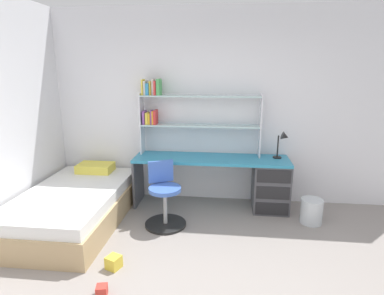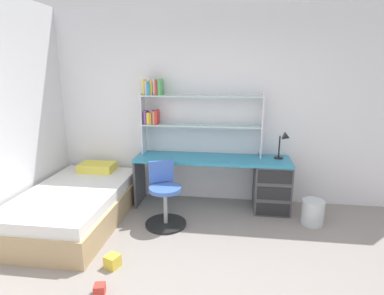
% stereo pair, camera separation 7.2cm
% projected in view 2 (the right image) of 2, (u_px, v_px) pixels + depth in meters
% --- Properties ---
extents(room_shell, '(5.75, 5.83, 2.76)m').
position_uv_depth(room_shell, '(104.00, 119.00, 3.47)').
color(room_shell, silver).
rests_on(room_shell, ground_plane).
extents(desk, '(2.14, 0.54, 0.72)m').
position_uv_depth(desk, '(253.00, 181.00, 4.36)').
color(desk, teal).
rests_on(desk, ground_plane).
extents(bookshelf_hutch, '(1.70, 0.22, 1.06)m').
position_uv_depth(bookshelf_hutch, '(184.00, 110.00, 4.40)').
color(bookshelf_hutch, silver).
rests_on(bookshelf_hutch, desk).
extents(desk_lamp, '(0.20, 0.17, 0.38)m').
position_uv_depth(desk_lamp, '(285.00, 141.00, 4.22)').
color(desk_lamp, black).
rests_on(desk_lamp, desk).
extents(swivel_chair, '(0.52, 0.52, 0.80)m').
position_uv_depth(swivel_chair, '(165.00, 201.00, 3.94)').
color(swivel_chair, black).
rests_on(swivel_chair, ground_plane).
extents(bed_platform, '(1.16, 1.95, 0.57)m').
position_uv_depth(bed_platform, '(76.00, 205.00, 4.03)').
color(bed_platform, tan).
rests_on(bed_platform, ground_plane).
extents(waste_bin, '(0.28, 0.28, 0.32)m').
position_uv_depth(waste_bin, '(313.00, 212.00, 3.97)').
color(waste_bin, silver).
rests_on(waste_bin, ground_plane).
extents(toy_block_yellow_0, '(0.17, 0.17, 0.13)m').
position_uv_depth(toy_block_yellow_0, '(112.00, 261.00, 3.13)').
color(toy_block_yellow_0, gold).
rests_on(toy_block_yellow_0, ground_plane).
extents(toy_block_red_2, '(0.11, 0.11, 0.09)m').
position_uv_depth(toy_block_red_2, '(100.00, 289.00, 2.76)').
color(toy_block_red_2, red).
rests_on(toy_block_red_2, ground_plane).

